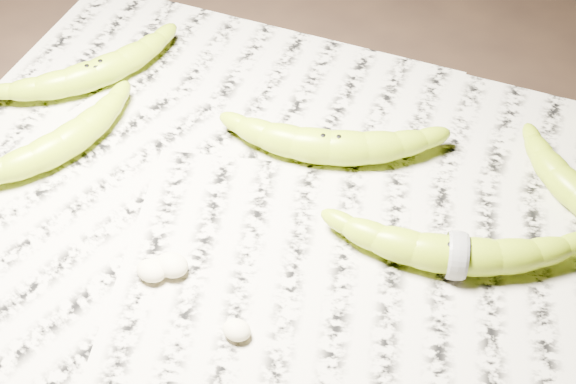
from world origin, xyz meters
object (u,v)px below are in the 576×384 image
at_px(banana_left_b, 60,143).
at_px(banana_taped, 457,253).
at_px(banana_center, 331,145).
at_px(banana_left_a, 95,71).

distance_m(banana_left_b, banana_taped, 0.46).
relative_size(banana_center, banana_taped, 0.93).
xyz_separation_m(banana_left_b, banana_taped, (0.45, 0.04, 0.00)).
distance_m(banana_left_a, banana_left_b, 0.13).
xyz_separation_m(banana_center, banana_taped, (0.18, -0.09, -0.00)).
relative_size(banana_left_b, banana_taped, 0.82).
relative_size(banana_left_a, banana_taped, 0.90).
bearing_deg(banana_left_a, banana_taped, -66.60).
bearing_deg(banana_taped, banana_left_a, 152.23).
bearing_deg(banana_left_b, banana_taped, -64.59).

